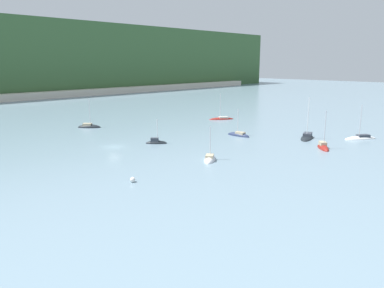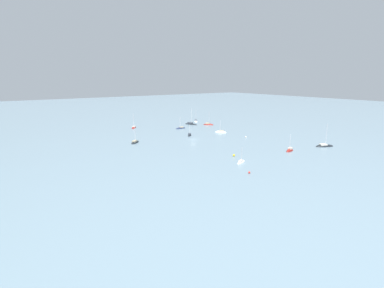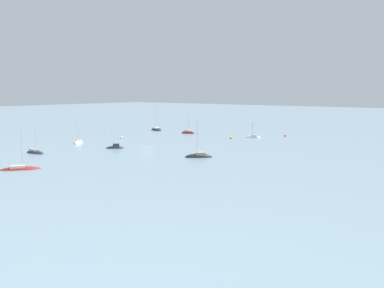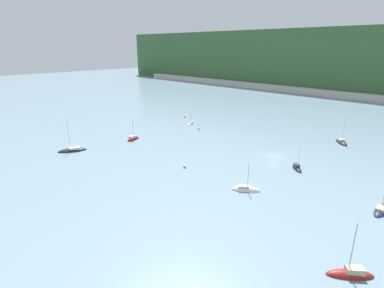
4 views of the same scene
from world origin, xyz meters
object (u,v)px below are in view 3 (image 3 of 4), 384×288
(sailboat_7, at_px, (20,169))
(mooring_buoy_1, at_px, (285,136))
(sailboat_2, at_px, (253,138))
(sailboat_6, at_px, (115,148))
(sailboat_9, at_px, (188,133))
(mooring_buoy_2, at_px, (122,137))
(sailboat_0, at_px, (156,130))
(sailboat_3, at_px, (78,143))
(mooring_buoy_0, at_px, (231,138))
(sailboat_4, at_px, (35,153))
(sailboat_1, at_px, (199,157))

(sailboat_7, bearing_deg, mooring_buoy_1, 29.28)
(sailboat_7, bearing_deg, sailboat_2, 32.99)
(sailboat_6, bearing_deg, mooring_buoy_1, -153.38)
(sailboat_2, bearing_deg, sailboat_9, -17.85)
(mooring_buoy_2, bearing_deg, sailboat_0, -156.16)
(sailboat_0, bearing_deg, sailboat_7, 142.48)
(sailboat_6, bearing_deg, sailboat_3, -52.77)
(sailboat_7, distance_m, mooring_buoy_1, 93.16)
(mooring_buoy_1, bearing_deg, sailboat_0, -82.09)
(mooring_buoy_1, xyz_separation_m, mooring_buoy_2, (37.34, -36.29, 0.08))
(mooring_buoy_0, bearing_deg, sailboat_9, -106.30)
(sailboat_2, relative_size, sailboat_9, 0.78)
(sailboat_7, xyz_separation_m, sailboat_9, (-82.82, -25.64, 0.03))
(sailboat_3, distance_m, sailboat_6, 17.63)
(sailboat_0, xyz_separation_m, mooring_buoy_2, (30.44, 13.45, 0.30))
(sailboat_4, distance_m, mooring_buoy_1, 80.26)
(sailboat_3, bearing_deg, sailboat_6, 47.05)
(sailboat_0, relative_size, mooring_buoy_0, 12.55)
(sailboat_3, bearing_deg, mooring_buoy_2, 145.51)
(sailboat_4, xyz_separation_m, sailboat_9, (-65.83, -6.06, 0.03))
(sailboat_7, relative_size, mooring_buoy_1, 13.79)
(sailboat_1, relative_size, sailboat_7, 1.03)
(sailboat_0, bearing_deg, mooring_buoy_0, -167.95)
(sailboat_0, bearing_deg, mooring_buoy_1, -146.37)
(sailboat_0, relative_size, mooring_buoy_2, 13.08)
(sailboat_0, bearing_deg, sailboat_3, 131.84)
(sailboat_0, xyz_separation_m, sailboat_3, (47.62, 13.75, -0.02))
(sailboat_2, bearing_deg, sailboat_4, 54.09)
(sailboat_2, bearing_deg, mooring_buoy_1, -141.77)
(sailboat_9, xyz_separation_m, mooring_buoy_1, (-10.12, 32.00, 0.19))
(sailboat_4, height_order, mooring_buoy_2, sailboat_4)
(sailboat_0, height_order, sailboat_2, sailboat_0)
(sailboat_9, distance_m, mooring_buoy_1, 33.57)
(sailboat_9, xyz_separation_m, mooring_buoy_2, (27.22, -4.28, 0.27))
(sailboat_3, height_order, mooring_buoy_1, sailboat_3)
(mooring_buoy_0, relative_size, mooring_buoy_1, 1.31)
(sailboat_3, xyz_separation_m, sailboat_9, (-44.40, 3.97, 0.04))
(sailboat_1, height_order, mooring_buoy_0, sailboat_1)
(sailboat_4, xyz_separation_m, mooring_buoy_1, (-75.95, 25.94, 0.22))
(sailboat_2, distance_m, mooring_buoy_1, 11.26)
(sailboat_0, distance_m, sailboat_2, 43.76)
(sailboat_6, height_order, sailboat_9, sailboat_9)
(sailboat_3, relative_size, mooring_buoy_2, 9.02)
(sailboat_0, xyz_separation_m, sailboat_4, (69.05, 23.79, -0.00))
(sailboat_6, xyz_separation_m, mooring_buoy_1, (-56.80, 18.50, 0.16))
(sailboat_6, distance_m, sailboat_7, 38.12)
(sailboat_7, bearing_deg, mooring_buoy_0, 35.61)
(sailboat_0, height_order, sailboat_4, sailboat_0)
(mooring_buoy_1, bearing_deg, mooring_buoy_2, -44.18)
(sailboat_1, height_order, mooring_buoy_2, sailboat_1)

